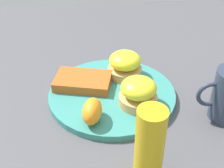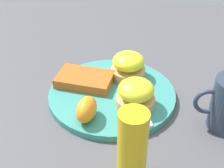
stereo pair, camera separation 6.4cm
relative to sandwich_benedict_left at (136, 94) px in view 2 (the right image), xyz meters
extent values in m
plane|color=#4C4C51|center=(0.05, -0.04, -0.04)|extent=(1.10, 1.10, 0.00)
cylinder|color=teal|center=(0.05, -0.04, -0.03)|extent=(0.27, 0.27, 0.01)
cylinder|color=tan|center=(0.00, 0.00, -0.02)|extent=(0.08, 0.08, 0.02)
ellipsoid|color=yellow|center=(0.00, 0.00, 0.01)|extent=(0.07, 0.07, 0.04)
cylinder|color=tan|center=(0.01, -0.10, -0.02)|extent=(0.08, 0.08, 0.02)
ellipsoid|color=yellow|center=(0.01, -0.10, 0.01)|extent=(0.07, 0.07, 0.04)
cube|color=#B85820|center=(0.11, -0.07, -0.02)|extent=(0.13, 0.10, 0.02)
ellipsoid|color=orange|center=(0.09, 0.04, -0.01)|extent=(0.05, 0.07, 0.04)
cube|color=silver|center=(0.01, -0.11, -0.03)|extent=(0.03, 0.13, 0.00)
cube|color=silver|center=(-0.01, 0.04, -0.03)|extent=(0.03, 0.05, 0.00)
torus|color=#2D384C|center=(-0.13, 0.04, 0.02)|extent=(0.05, 0.01, 0.05)
cylinder|color=gold|center=(0.01, 0.17, 0.03)|extent=(0.04, 0.04, 0.13)
camera|label=1|loc=(0.10, 0.48, 0.36)|focal=50.00mm
camera|label=2|loc=(0.03, 0.48, 0.36)|focal=50.00mm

